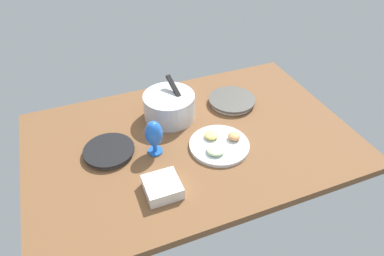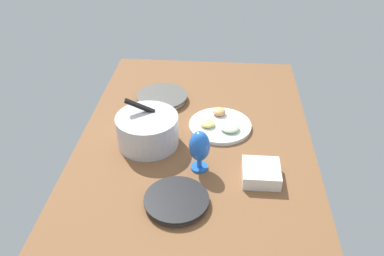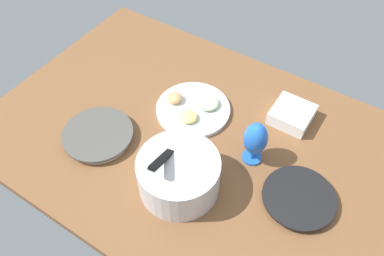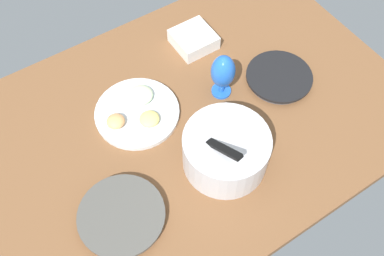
{
  "view_description": "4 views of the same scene",
  "coord_description": "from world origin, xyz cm",
  "px_view_note": "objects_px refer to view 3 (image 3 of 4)",
  "views": [
    {
      "loc": [
        -48.02,
        -122.05,
        113.97
      ],
      "look_at": [
        0.87,
        1.17,
        5.3
      ],
      "focal_mm": 32.56,
      "sensor_mm": 36.0,
      "label": 1
    },
    {
      "loc": [
        -143.98,
        -10.03,
        107.34
      ],
      "look_at": [
        1.06,
        1.57,
        5.3
      ],
      "focal_mm": 37.47,
      "sensor_mm": 36.0,
      "label": 2
    },
    {
      "loc": [
        -44.61,
        75.01,
        112.43
      ],
      "look_at": [
        3.48,
        0.44,
        5.3
      ],
      "focal_mm": 35.94,
      "sensor_mm": 36.0,
      "label": 3
    },
    {
      "loc": [
        39.46,
        68.79,
        122.15
      ],
      "look_at": [
        -0.67,
        6.96,
        5.3
      ],
      "focal_mm": 39.88,
      "sensor_mm": 36.0,
      "label": 4
    }
  ],
  "objects_px": {
    "fruit_platter": "(193,108)",
    "hurricane_glass_blue": "(255,140)",
    "dinner_plate_left": "(299,198)",
    "mixing_bowl": "(179,174)",
    "dinner_plate_right": "(98,135)",
    "square_bowl_white": "(292,114)"
  },
  "relations": [
    {
      "from": "fruit_platter",
      "to": "hurricane_glass_blue",
      "type": "bearing_deg",
      "value": 165.27
    },
    {
      "from": "dinner_plate_left",
      "to": "mixing_bowl",
      "type": "xyz_separation_m",
      "value": [
        0.36,
        0.17,
        0.06
      ]
    },
    {
      "from": "dinner_plate_right",
      "to": "fruit_platter",
      "type": "relative_size",
      "value": 0.9
    },
    {
      "from": "dinner_plate_left",
      "to": "mixing_bowl",
      "type": "relative_size",
      "value": 0.89
    },
    {
      "from": "dinner_plate_right",
      "to": "fruit_platter",
      "type": "distance_m",
      "value": 0.38
    },
    {
      "from": "dinner_plate_right",
      "to": "hurricane_glass_blue",
      "type": "distance_m",
      "value": 0.57
    },
    {
      "from": "dinner_plate_right",
      "to": "mixing_bowl",
      "type": "distance_m",
      "value": 0.37
    },
    {
      "from": "mixing_bowl",
      "to": "hurricane_glass_blue",
      "type": "bearing_deg",
      "value": -123.01
    },
    {
      "from": "dinner_plate_right",
      "to": "hurricane_glass_blue",
      "type": "relative_size",
      "value": 1.44
    },
    {
      "from": "square_bowl_white",
      "to": "mixing_bowl",
      "type": "bearing_deg",
      "value": 67.88
    },
    {
      "from": "fruit_platter",
      "to": "square_bowl_white",
      "type": "height_order",
      "value": "square_bowl_white"
    },
    {
      "from": "mixing_bowl",
      "to": "square_bowl_white",
      "type": "bearing_deg",
      "value": -112.12
    },
    {
      "from": "dinner_plate_left",
      "to": "fruit_platter",
      "type": "distance_m",
      "value": 0.53
    },
    {
      "from": "square_bowl_white",
      "to": "dinner_plate_right",
      "type": "bearing_deg",
      "value": 40.02
    },
    {
      "from": "fruit_platter",
      "to": "hurricane_glass_blue",
      "type": "height_order",
      "value": "hurricane_glass_blue"
    },
    {
      "from": "dinner_plate_left",
      "to": "square_bowl_white",
      "type": "relative_size",
      "value": 1.64
    },
    {
      "from": "fruit_platter",
      "to": "hurricane_glass_blue",
      "type": "relative_size",
      "value": 1.61
    },
    {
      "from": "dinner_plate_left",
      "to": "dinner_plate_right",
      "type": "bearing_deg",
      "value": 12.16
    },
    {
      "from": "hurricane_glass_blue",
      "to": "square_bowl_white",
      "type": "relative_size",
      "value": 1.23
    },
    {
      "from": "dinner_plate_right",
      "to": "hurricane_glass_blue",
      "type": "height_order",
      "value": "hurricane_glass_blue"
    },
    {
      "from": "dinner_plate_right",
      "to": "square_bowl_white",
      "type": "xyz_separation_m",
      "value": [
        -0.56,
        -0.47,
        0.01
      ]
    },
    {
      "from": "hurricane_glass_blue",
      "to": "square_bowl_white",
      "type": "bearing_deg",
      "value": -99.82
    }
  ]
}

